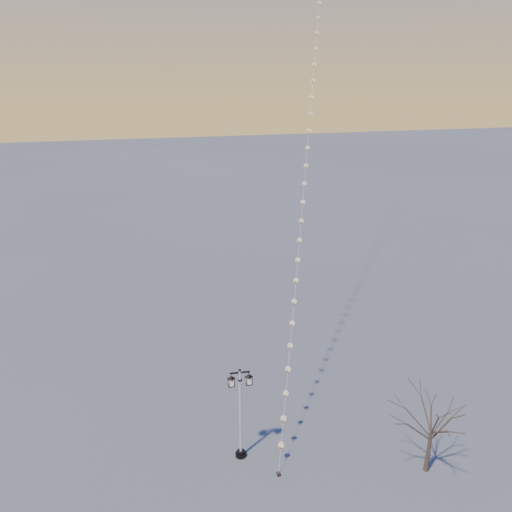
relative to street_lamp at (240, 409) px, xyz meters
name	(u,v)px	position (x,y,z in m)	size (l,w,h in m)	color
ground	(292,486)	(2.06, -2.80, -3.07)	(300.00, 300.00, 0.00)	#545555
street_lamp	(240,409)	(0.00, 0.00, 0.00)	(1.41, 0.62, 5.55)	black
bare_tree	(433,421)	(9.29, -3.55, 0.08)	(2.74, 2.74, 4.55)	#3F3125
kite_train	(314,48)	(9.70, 16.48, 18.59)	(16.85, 37.41, 43.52)	black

